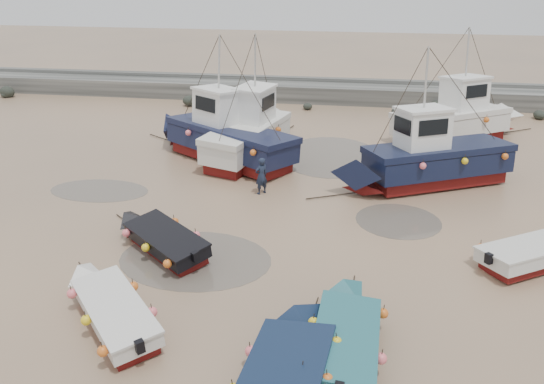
{
  "coord_description": "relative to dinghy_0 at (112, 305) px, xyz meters",
  "views": [
    {
      "loc": [
        1.85,
        -15.97,
        9.81
      ],
      "look_at": [
        -0.87,
        2.49,
        1.4
      ],
      "focal_mm": 35.0,
      "sensor_mm": 36.0,
      "label": 1
    }
  ],
  "objects": [
    {
      "name": "cabin_boat_1",
      "position": [
        1.5,
        14.36,
        0.82
      ],
      "size": [
        4.26,
        9.35,
        6.22
      ],
      "rotation": [
        0.0,
        0.0,
        -0.29
      ],
      "color": "maroon",
      "rests_on": "ground"
    },
    {
      "name": "cabin_boat_2",
      "position": [
        10.09,
        11.53,
        0.81
      ],
      "size": [
        9.36,
        5.45,
        6.22
      ],
      "rotation": [
        0.0,
        0.0,
        2.0
      ],
      "color": "maroon",
      "rests_on": "ground"
    },
    {
      "name": "dinghy_1",
      "position": [
        5.34,
        -2.08,
        -0.01
      ],
      "size": [
        2.81,
        6.7,
        1.43
      ],
      "rotation": [
        0.0,
        0.0,
        -0.12
      ],
      "color": "maroon",
      "rests_on": "ground"
    },
    {
      "name": "person",
      "position": [
        2.78,
        9.53,
        -0.55
      ],
      "size": [
        0.73,
        0.72,
        1.69
      ],
      "primitive_type": "imported",
      "rotation": [
        0.0,
        0.0,
        3.91
      ],
      "color": "#182033",
      "rests_on": "ground"
    },
    {
      "name": "puddle_a",
      "position": [
        1.4,
        3.67,
        -0.54
      ],
      "size": [
        5.4,
        5.4,
        0.01
      ],
      "primitive_type": "cylinder",
      "color": "#5A5147",
      "rests_on": "ground"
    },
    {
      "name": "puddle_b",
      "position": [
        8.67,
        7.71,
        -0.54
      ],
      "size": [
        3.41,
        3.41,
        0.01
      ],
      "primitive_type": "cylinder",
      "color": "#5A5147",
      "rests_on": "ground"
    },
    {
      "name": "seawall",
      "position": [
        4.61,
        26.19,
        0.08
      ],
      "size": [
        60.0,
        4.92,
        1.5
      ],
      "color": "gray",
      "rests_on": "ground"
    },
    {
      "name": "puddle_d",
      "position": [
        5.63,
        14.83,
        -0.54
      ],
      "size": [
        5.43,
        5.43,
        0.01
      ],
      "primitive_type": "cylinder",
      "color": "#5A5147",
      "rests_on": "ground"
    },
    {
      "name": "puddle_c",
      "position": [
        -4.55,
        8.77,
        -0.54
      ],
      "size": [
        4.55,
        4.55,
        0.01
      ],
      "primitive_type": "cylinder",
      "color": "#5A5147",
      "rests_on": "ground"
    },
    {
      "name": "dinghy_2",
      "position": [
        6.7,
        -0.27,
        0.0
      ],
      "size": [
        2.33,
        5.91,
        1.43
      ],
      "rotation": [
        0.0,
        0.0,
        -0.07
      ],
      "color": "maroon",
      "rests_on": "ground"
    },
    {
      "name": "cabin_boat_3",
      "position": [
        12.69,
        18.32,
        0.82
      ],
      "size": [
        8.79,
        6.22,
        6.22
      ],
      "rotation": [
        0.0,
        0.0,
        -1.02
      ],
      "color": "maroon",
      "rests_on": "ground"
    },
    {
      "name": "cabin_boat_0",
      "position": [
        0.02,
        13.52,
        0.79
      ],
      "size": [
        9.39,
        6.65,
        6.22
      ],
      "rotation": [
        0.0,
        0.0,
        1.0
      ],
      "color": "maroon",
      "rests_on": "ground"
    },
    {
      "name": "ground",
      "position": [
        4.56,
        4.2,
        -0.55
      ],
      "size": [
        120.0,
        120.0,
        0.0
      ],
      "primitive_type": "plane",
      "color": "#A27E5D",
      "rests_on": "ground"
    },
    {
      "name": "dinghy_0",
      "position": [
        0.0,
        0.0,
        0.0
      ],
      "size": [
        4.6,
        5.01,
        1.43
      ],
      "rotation": [
        0.0,
        0.0,
        0.73
      ],
      "color": "maroon",
      "rests_on": "ground"
    },
    {
      "name": "dinghy_4",
      "position": [
        0.06,
        4.18,
        0.0
      ],
      "size": [
        4.95,
        4.29,
        1.43
      ],
      "rotation": [
        0.0,
        0.0,
        0.88
      ],
      "color": "maroon",
      "rests_on": "ground"
    }
  ]
}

